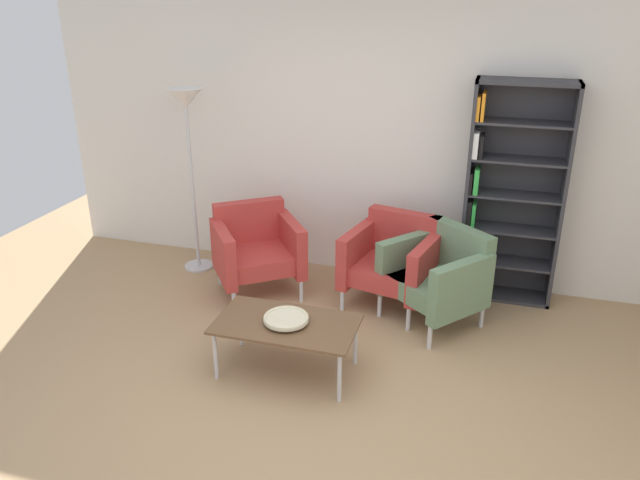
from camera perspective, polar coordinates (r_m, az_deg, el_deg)
The scene contains 9 objects.
ground_plane at distance 4.08m, azimuth -1.85°, elevation -17.10°, with size 8.32×8.32×0.00m, color tan.
plaster_back_panel at distance 5.64m, azimuth 5.90°, elevation 10.75°, with size 6.40×0.12×2.90m, color silver.
bookshelf_tall at distance 5.49m, azimuth 16.85°, elevation 3.91°, with size 0.80×0.30×1.90m.
coffee_table_low at distance 4.41m, azimuth -3.12°, elevation -7.96°, with size 1.00×0.56×0.40m.
decorative_bowl at distance 4.37m, azimuth -3.14°, elevation -7.21°, with size 0.32×0.32×0.05m.
armchair_near_window at distance 5.32m, azimuth 6.74°, elevation -1.82°, with size 0.84×0.79×0.78m.
armchair_spare_guest at distance 5.55m, azimuth -5.89°, elevation -0.72°, with size 0.95×0.94×0.78m.
armchair_by_bookshelf at distance 5.12m, azimuth 10.85°, elevation -3.12°, with size 0.95×0.94×0.78m.
floor_lamp_torchiere at distance 5.78m, azimuth -12.14°, elevation 10.65°, with size 0.32×0.32×1.74m.
Camera 1 is at (1.01, -2.97, 2.62)m, focal length 34.76 mm.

